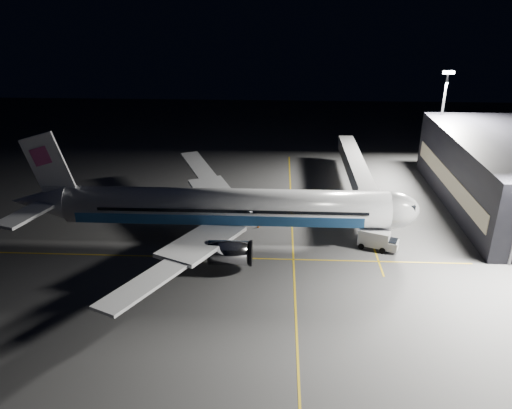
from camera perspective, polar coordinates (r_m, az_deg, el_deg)
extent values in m
plane|color=#4C4C4F|center=(77.02, -3.26, -3.88)|extent=(200.00, 200.00, 0.00)
cube|color=gold|center=(76.68, 4.21, -4.03)|extent=(0.25, 80.00, 0.01)
cube|color=gold|center=(71.79, -3.74, -6.10)|extent=(70.00, 0.25, 0.01)
cube|color=gold|center=(86.82, 12.02, -1.04)|extent=(0.25, 40.00, 0.01)
cylinder|color=silver|center=(74.70, -3.36, -0.28)|extent=(48.00, 5.60, 5.60)
ellipsoid|color=silver|center=(76.11, 14.92, -0.61)|extent=(8.96, 5.60, 5.60)
cube|color=black|center=(76.25, 16.69, 0.04)|extent=(2.20, 3.40, 0.90)
cone|color=silver|center=(82.50, -23.46, 0.32)|extent=(9.00, 5.49, 5.49)
cube|color=#215498|center=(77.70, -3.87, -0.03)|extent=(42.24, 0.25, 1.50)
cube|color=#215498|center=(72.69, -4.35, -1.80)|extent=(42.24, 0.25, 1.50)
cube|color=silver|center=(82.90, -4.50, 1.01)|extent=(11.36, 15.23, 1.53)
cube|color=silver|center=(68.59, -6.08, -4.19)|extent=(11.36, 15.23, 1.53)
cube|color=silver|center=(94.84, -6.62, 4.48)|extent=(8.57, 13.22, 1.31)
cube|color=silver|center=(58.63, -12.80, -9.00)|extent=(8.57, 13.22, 1.31)
cube|color=silver|center=(86.51, -21.79, 1.87)|extent=(6.20, 9.67, 0.45)
cube|color=silver|center=(77.94, -24.72, -1.01)|extent=(6.20, 9.67, 0.45)
cube|color=white|center=(79.52, -22.65, 4.19)|extent=(7.53, 0.40, 10.28)
cube|color=#CB458C|center=(79.45, -23.34, 5.13)|extent=(3.22, 0.55, 3.22)
cylinder|color=#B7B7BF|center=(83.90, -1.88, 0.51)|extent=(5.60, 3.40, 3.40)
cylinder|color=#B7B7BF|center=(67.82, -3.06, -5.53)|extent=(5.60, 3.40, 3.40)
cylinder|color=#9999A0|center=(77.16, 12.07, -3.31)|extent=(0.26, 0.26, 2.50)
cylinder|color=black|center=(77.52, 12.01, -3.83)|extent=(0.90, 0.70, 0.90)
cylinder|color=#9999A0|center=(80.62, -5.10, -1.61)|extent=(0.26, 0.26, 2.50)
cylinder|color=#9999A0|center=(73.03, -5.97, -4.51)|extent=(0.26, 0.26, 2.50)
cylinder|color=black|center=(80.92, -5.09, -2.06)|extent=(1.10, 1.60, 1.10)
cylinder|color=black|center=(73.37, -5.95, -4.99)|extent=(1.10, 1.60, 1.10)
cube|color=black|center=(95.14, 26.39, 3.05)|extent=(18.00, 40.00, 12.00)
cube|color=brown|center=(92.18, 21.13, 2.69)|extent=(0.15, 36.00, 3.00)
cube|color=#B2B2B7|center=(94.31, 11.37, 4.07)|extent=(3.00, 33.90, 2.80)
cube|color=#B2B2B7|center=(79.76, 12.89, 0.20)|extent=(3.60, 3.20, 3.40)
cylinder|color=#9999A0|center=(81.00, 12.70, -1.78)|extent=(0.70, 0.70, 3.10)
cylinder|color=black|center=(80.72, 12.72, -2.82)|extent=(0.70, 0.30, 0.70)
cylinder|color=black|center=(82.31, 12.53, -2.26)|extent=(0.70, 0.30, 0.70)
cylinder|color=#59595E|center=(108.03, 20.31, 8.58)|extent=(0.44, 0.44, 20.00)
cube|color=#59595E|center=(106.04, 21.12, 13.93)|extent=(2.40, 0.50, 0.80)
cube|color=white|center=(105.71, 21.18, 13.90)|extent=(2.20, 0.15, 0.60)
cube|color=silver|center=(75.45, 13.35, -3.70)|extent=(4.91, 3.68, 2.42)
cube|color=silver|center=(75.41, 15.26, -4.50)|extent=(2.41, 2.60, 1.32)
cube|color=black|center=(75.16, 15.31, -4.13)|extent=(1.92, 2.23, 0.55)
cylinder|color=black|center=(76.84, 14.57, -4.37)|extent=(0.92, 0.58, 0.88)
cylinder|color=black|center=(74.81, 14.23, -5.15)|extent=(0.92, 0.58, 0.88)
cylinder|color=black|center=(77.28, 12.33, -3.96)|extent=(0.92, 0.58, 0.88)
cylinder|color=black|center=(75.26, 11.93, -4.72)|extent=(0.92, 0.58, 0.88)
cube|color=black|center=(88.68, -2.63, 0.56)|extent=(2.84, 2.40, 1.11)
cube|color=black|center=(88.40, -2.64, 0.99)|extent=(1.34, 1.34, 0.61)
sphere|color=#FFF2CC|center=(87.84, -2.76, 0.33)|extent=(0.26, 0.26, 0.26)
sphere|color=#FFF2CC|center=(88.15, -2.14, 0.43)|extent=(0.26, 0.26, 0.26)
cylinder|color=black|center=(89.88, -2.26, 0.59)|extent=(0.64, 0.46, 0.61)
cylinder|color=black|center=(88.40, -1.88, 0.18)|extent=(0.64, 0.46, 0.61)
cylinder|color=black|center=(89.33, -3.36, 0.41)|extent=(0.64, 0.46, 0.61)
cylinder|color=black|center=(87.84, -2.99, 0.00)|extent=(0.64, 0.46, 0.61)
cone|color=orange|center=(80.14, 0.24, -2.45)|extent=(0.37, 0.37, 0.56)
cone|color=orange|center=(84.60, -5.10, -1.04)|extent=(0.40, 0.40, 0.61)
cone|color=orange|center=(89.47, -2.46, 0.48)|extent=(0.42, 0.42, 0.64)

